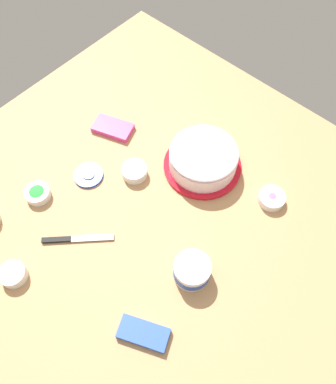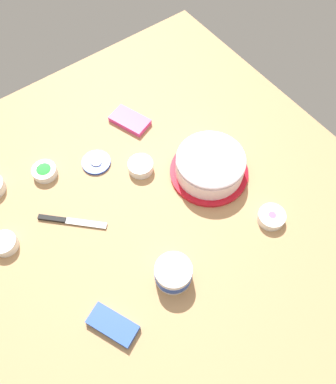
{
  "view_description": "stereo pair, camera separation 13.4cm",
  "coord_description": "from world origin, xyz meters",
  "px_view_note": "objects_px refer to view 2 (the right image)",
  "views": [
    {
      "loc": [
        0.45,
        -0.4,
        1.2
      ],
      "look_at": [
        0.0,
        0.1,
        0.04
      ],
      "focal_mm": 36.75,
      "sensor_mm": 36.0,
      "label": 1
    },
    {
      "loc": [
        0.54,
        -0.3,
        1.2
      ],
      "look_at": [
        0.0,
        0.1,
        0.04
      ],
      "focal_mm": 36.75,
      "sensor_mm": 36.0,
      "label": 2
    }
  ],
  "objects_px": {
    "frosting_tub_lid": "(96,162)",
    "candy_box_lower": "(130,121)",
    "sprinkle_bowl_pink": "(271,217)",
    "sprinkle_bowl_green": "(45,171)",
    "spreading_knife": "(66,220)",
    "sprinkle_bowl_orange": "(5,243)",
    "frosted_cake": "(210,165)",
    "candy_box_upper": "(113,325)",
    "sprinkle_bowl_rainbow": "(141,166)",
    "frosting_tub": "(173,273)"
  },
  "relations": [
    {
      "from": "frosting_tub_lid",
      "to": "candy_box_lower",
      "type": "distance_m",
      "value": 0.22
    },
    {
      "from": "sprinkle_bowl_pink",
      "to": "sprinkle_bowl_green",
      "type": "bearing_deg",
      "value": -139.49
    },
    {
      "from": "spreading_knife",
      "to": "sprinkle_bowl_orange",
      "type": "distance_m",
      "value": 0.2
    },
    {
      "from": "frosted_cake",
      "to": "candy_box_upper",
      "type": "relative_size",
      "value": 1.92
    },
    {
      "from": "spreading_knife",
      "to": "candy_box_lower",
      "type": "height_order",
      "value": "candy_box_lower"
    },
    {
      "from": "frosting_tub_lid",
      "to": "sprinkle_bowl_rainbow",
      "type": "relative_size",
      "value": 1.17
    },
    {
      "from": "sprinkle_bowl_green",
      "to": "candy_box_upper",
      "type": "height_order",
      "value": "sprinkle_bowl_green"
    },
    {
      "from": "sprinkle_bowl_green",
      "to": "candy_box_lower",
      "type": "bearing_deg",
      "value": 92.54
    },
    {
      "from": "sprinkle_bowl_rainbow",
      "to": "candy_box_upper",
      "type": "height_order",
      "value": "sprinkle_bowl_rainbow"
    },
    {
      "from": "frosted_cake",
      "to": "frosting_tub_lid",
      "type": "bearing_deg",
      "value": -132.56
    },
    {
      "from": "spreading_knife",
      "to": "candy_box_upper",
      "type": "distance_m",
      "value": 0.39
    },
    {
      "from": "frosting_tub",
      "to": "frosted_cake",
      "type": "bearing_deg",
      "value": 124.61
    },
    {
      "from": "frosted_cake",
      "to": "frosting_tub",
      "type": "bearing_deg",
      "value": -55.39
    },
    {
      "from": "frosting_tub",
      "to": "sprinkle_bowl_orange",
      "type": "distance_m",
      "value": 0.55
    },
    {
      "from": "spreading_knife",
      "to": "candy_box_upper",
      "type": "xyz_separation_m",
      "value": [
        0.38,
        -0.06,
        0.01
      ]
    },
    {
      "from": "sprinkle_bowl_orange",
      "to": "sprinkle_bowl_rainbow",
      "type": "relative_size",
      "value": 0.92
    },
    {
      "from": "frosting_tub",
      "to": "sprinkle_bowl_rainbow",
      "type": "height_order",
      "value": "frosting_tub"
    },
    {
      "from": "frosted_cake",
      "to": "spreading_knife",
      "type": "xyz_separation_m",
      "value": [
        -0.14,
        -0.51,
        -0.05
      ]
    },
    {
      "from": "sprinkle_bowl_pink",
      "to": "frosting_tub_lid",
      "type": "bearing_deg",
      "value": -147.05
    },
    {
      "from": "frosting_tub",
      "to": "sprinkle_bowl_pink",
      "type": "relative_size",
      "value": 1.27
    },
    {
      "from": "candy_box_lower",
      "to": "spreading_knife",
      "type": "bearing_deg",
      "value": -80.99
    },
    {
      "from": "frosting_tub",
      "to": "sprinkle_bowl_orange",
      "type": "height_order",
      "value": "frosting_tub"
    },
    {
      "from": "sprinkle_bowl_rainbow",
      "to": "sprinkle_bowl_pink",
      "type": "bearing_deg",
      "value": 29.08
    },
    {
      "from": "frosting_tub_lid",
      "to": "spreading_knife",
      "type": "distance_m",
      "value": 0.25
    },
    {
      "from": "sprinkle_bowl_orange",
      "to": "candy_box_upper",
      "type": "height_order",
      "value": "sprinkle_bowl_orange"
    },
    {
      "from": "frosted_cake",
      "to": "sprinkle_bowl_rainbow",
      "type": "height_order",
      "value": "frosted_cake"
    },
    {
      "from": "candy_box_lower",
      "to": "sprinkle_bowl_rainbow",
      "type": "bearing_deg",
      "value": -43.55
    },
    {
      "from": "sprinkle_bowl_orange",
      "to": "sprinkle_bowl_rainbow",
      "type": "distance_m",
      "value": 0.52
    },
    {
      "from": "spreading_knife",
      "to": "candy_box_lower",
      "type": "relative_size",
      "value": 1.22
    },
    {
      "from": "spreading_knife",
      "to": "sprinkle_bowl_green",
      "type": "bearing_deg",
      "value": 170.87
    },
    {
      "from": "sprinkle_bowl_pink",
      "to": "candy_box_upper",
      "type": "relative_size",
      "value": 0.63
    },
    {
      "from": "sprinkle_bowl_rainbow",
      "to": "candy_box_lower",
      "type": "distance_m",
      "value": 0.22
    },
    {
      "from": "sprinkle_bowl_green",
      "to": "frosting_tub_lid",
      "type": "bearing_deg",
      "value": 68.13
    },
    {
      "from": "frosting_tub",
      "to": "sprinkle_bowl_orange",
      "type": "relative_size",
      "value": 1.41
    },
    {
      "from": "sprinkle_bowl_orange",
      "to": "sprinkle_bowl_rainbow",
      "type": "xyz_separation_m",
      "value": [
        0.02,
        0.52,
        -0.0
      ]
    },
    {
      "from": "frosting_tub",
      "to": "spreading_knife",
      "type": "height_order",
      "value": "frosting_tub"
    },
    {
      "from": "frosting_tub_lid",
      "to": "candy_box_lower",
      "type": "relative_size",
      "value": 0.71
    },
    {
      "from": "sprinkle_bowl_green",
      "to": "candy_box_lower",
      "type": "relative_size",
      "value": 0.58
    },
    {
      "from": "spreading_knife",
      "to": "sprinkle_bowl_green",
      "type": "distance_m",
      "value": 0.21
    },
    {
      "from": "candy_box_lower",
      "to": "candy_box_upper",
      "type": "bearing_deg",
      "value": -57.42
    },
    {
      "from": "frosting_tub",
      "to": "candy_box_lower",
      "type": "xyz_separation_m",
      "value": [
        -0.6,
        0.24,
        -0.03
      ]
    },
    {
      "from": "frosted_cake",
      "to": "candy_box_upper",
      "type": "distance_m",
      "value": 0.62
    },
    {
      "from": "frosting_tub_lid",
      "to": "sprinkle_bowl_green",
      "type": "bearing_deg",
      "value": -111.87
    },
    {
      "from": "sprinkle_bowl_rainbow",
      "to": "frosting_tub_lid",
      "type": "bearing_deg",
      "value": -135.64
    },
    {
      "from": "sprinkle_bowl_orange",
      "to": "sprinkle_bowl_rainbow",
      "type": "height_order",
      "value": "same"
    },
    {
      "from": "frosted_cake",
      "to": "frosting_tub",
      "type": "distance_m",
      "value": 0.41
    },
    {
      "from": "candy_box_lower",
      "to": "sprinkle_bowl_orange",
      "type": "bearing_deg",
      "value": -92.74
    },
    {
      "from": "frosting_tub_lid",
      "to": "sprinkle_bowl_pink",
      "type": "distance_m",
      "value": 0.65
    },
    {
      "from": "frosted_cake",
      "to": "sprinkle_bowl_orange",
      "type": "distance_m",
      "value": 0.73
    },
    {
      "from": "sprinkle_bowl_green",
      "to": "sprinkle_bowl_orange",
      "type": "distance_m",
      "value": 0.29
    }
  ]
}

